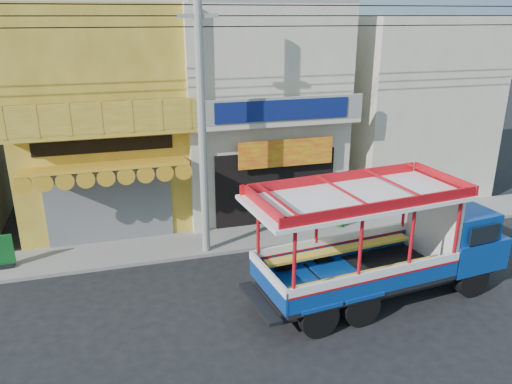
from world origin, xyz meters
TOP-DOWN VIEW (x-y plane):
  - ground at (0.00, 0.00)m, footprint 90.00×90.00m
  - sidewalk at (0.00, 4.00)m, footprint 30.00×2.00m
  - shophouse_left at (-4.00, 7.96)m, footprint 6.00×7.50m
  - shophouse_right at (2.00, 7.96)m, footprint 6.00×6.75m
  - party_pilaster at (-1.00, 4.85)m, footprint 0.35×0.30m
  - filler_building_right at (9.00, 8.00)m, footprint 6.00×6.00m
  - utility_pole at (-0.85, 3.30)m, footprint 28.00×0.26m
  - songthaew_truck at (3.69, -0.72)m, footprint 7.67×3.21m
  - green_sign at (-7.35, 3.87)m, footprint 0.71×0.36m
  - potted_plant_a at (2.00, 4.24)m, footprint 1.18×1.21m
  - potted_plant_b at (4.20, 3.92)m, footprint 0.68×0.70m
  - potted_plant_c at (5.14, 4.45)m, footprint 0.55×0.55m

SIDE VIEW (x-z plane):
  - ground at x=0.00m, z-range 0.00..0.00m
  - sidewalk at x=0.00m, z-range 0.00..0.12m
  - potted_plant_c at x=5.14m, z-range 0.12..0.99m
  - green_sign at x=-7.35m, z-range 0.03..1.12m
  - potted_plant_b at x=4.20m, z-range 0.12..1.11m
  - potted_plant_a at x=2.00m, z-range 0.12..1.14m
  - songthaew_truck at x=3.69m, z-range -0.06..3.42m
  - filler_building_right at x=9.00m, z-range 0.00..7.60m
  - party_pilaster at x=-1.00m, z-range 0.00..8.00m
  - shophouse_right at x=2.00m, z-range -0.01..8.23m
  - shophouse_left at x=-4.00m, z-range -0.01..8.23m
  - utility_pole at x=-0.85m, z-range 0.53..9.53m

